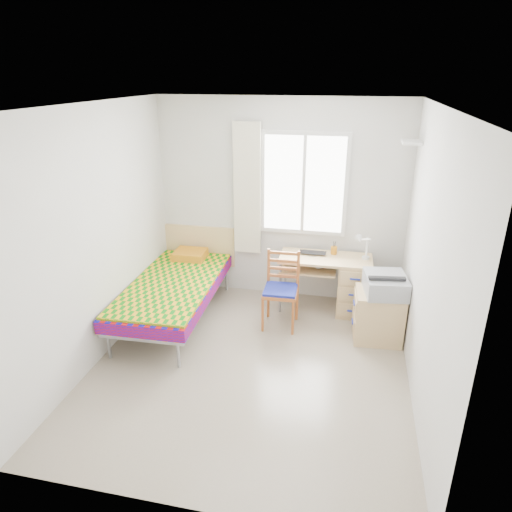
{
  "coord_description": "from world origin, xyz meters",
  "views": [
    {
      "loc": [
        0.9,
        -3.91,
        2.86
      ],
      "look_at": [
        -0.06,
        0.55,
        1.01
      ],
      "focal_mm": 32.0,
      "sensor_mm": 36.0,
      "label": 1
    }
  ],
  "objects_px": {
    "chair": "(282,285)",
    "bed": "(176,285)",
    "cabinet": "(378,315)",
    "desk": "(348,283)",
    "printer": "(385,284)"
  },
  "relations": [
    {
      "from": "chair",
      "to": "bed",
      "type": "bearing_deg",
      "value": -177.4
    },
    {
      "from": "bed",
      "to": "cabinet",
      "type": "xyz_separation_m",
      "value": [
        2.41,
        0.02,
        -0.15
      ]
    },
    {
      "from": "desk",
      "to": "cabinet",
      "type": "relative_size",
      "value": 1.98
    },
    {
      "from": "printer",
      "to": "chair",
      "type": "bearing_deg",
      "value": 167.8
    },
    {
      "from": "chair",
      "to": "cabinet",
      "type": "relative_size",
      "value": 1.59
    },
    {
      "from": "chair",
      "to": "printer",
      "type": "height_order",
      "value": "chair"
    },
    {
      "from": "printer",
      "to": "bed",
      "type": "bearing_deg",
      "value": 172.68
    },
    {
      "from": "bed",
      "to": "printer",
      "type": "height_order",
      "value": "bed"
    },
    {
      "from": "cabinet",
      "to": "desk",
      "type": "bearing_deg",
      "value": 117.98
    },
    {
      "from": "bed",
      "to": "chair",
      "type": "distance_m",
      "value": 1.3
    },
    {
      "from": "chair",
      "to": "printer",
      "type": "distance_m",
      "value": 1.18
    },
    {
      "from": "bed",
      "to": "desk",
      "type": "bearing_deg",
      "value": 14.46
    },
    {
      "from": "cabinet",
      "to": "printer",
      "type": "distance_m",
      "value": 0.4
    },
    {
      "from": "chair",
      "to": "cabinet",
      "type": "distance_m",
      "value": 1.15
    },
    {
      "from": "bed",
      "to": "desk",
      "type": "height_order",
      "value": "bed"
    }
  ]
}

